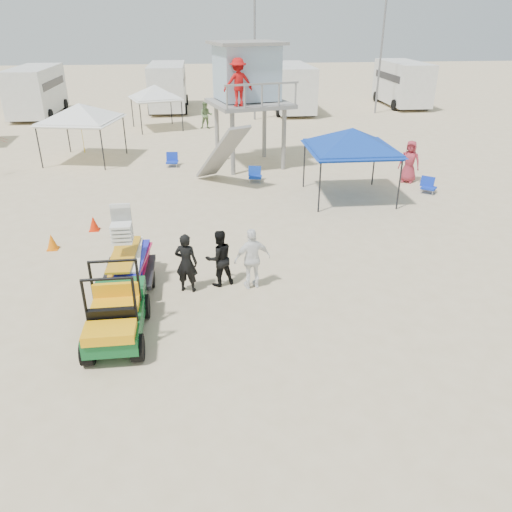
{
  "coord_description": "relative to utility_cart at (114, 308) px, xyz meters",
  "views": [
    {
      "loc": [
        -0.65,
        -7.69,
        6.53
      ],
      "look_at": [
        0.5,
        3.0,
        1.3
      ],
      "focal_mm": 35.0,
      "sensor_mm": 36.0,
      "label": 1
    }
  ],
  "objects": [
    {
      "name": "surf_trailer",
      "position": [
        0.0,
        2.33,
        0.03
      ],
      "size": [
        1.27,
        2.31,
        2.04
      ],
      "color": "black",
      "rests_on": "ground"
    },
    {
      "name": "canopy_white_a",
      "position": [
        -3.65,
        15.54,
        1.79
      ],
      "size": [
        3.78,
        3.78,
        3.15
      ],
      "color": "black",
      "rests_on": "ground"
    },
    {
      "name": "rv_mid_right",
      "position": [
        8.72,
        28.22,
        1.0
      ],
      "size": [
        2.64,
        7.0,
        3.25
      ],
      "color": "silver",
      "rests_on": "ground"
    },
    {
      "name": "beach_chair_a",
      "position": [
        0.61,
        14.08,
        -0.49
      ],
      "size": [
        0.58,
        0.62,
        0.64
      ],
      "color": "#102DB3",
      "rests_on": "ground"
    },
    {
      "name": "light_pole_left",
      "position": [
        5.73,
        25.23,
        3.2
      ],
      "size": [
        0.14,
        0.14,
        8.0
      ],
      "primitive_type": "cylinder",
      "color": "slate",
      "rests_on": "ground"
    },
    {
      "name": "cone_near",
      "position": [
        -2.66,
        5.04,
        -0.55
      ],
      "size": [
        0.34,
        0.34,
        0.5
      ],
      "primitive_type": "cone",
      "color": "orange",
      "rests_on": "ground"
    },
    {
      "name": "beach_chair_b",
      "position": [
        4.26,
        11.26,
        -0.49
      ],
      "size": [
        0.63,
        0.67,
        0.64
      ],
      "color": "#0F38AB",
      "rests_on": "ground"
    },
    {
      "name": "man_left",
      "position": [
        1.52,
        2.03,
        -0.0
      ],
      "size": [
        0.66,
        0.51,
        1.6
      ],
      "primitive_type": "imported",
      "rotation": [
        0.0,
        0.0,
        2.9
      ],
      "color": "black",
      "rests_on": "ground"
    },
    {
      "name": "cone_far",
      "position": [
        -1.66,
        6.43,
        -0.55
      ],
      "size": [
        0.34,
        0.34,
        0.5
      ],
      "primitive_type": "cone",
      "color": "red",
      "rests_on": "ground"
    },
    {
      "name": "lifeguard_tower",
      "position": [
        4.18,
        14.0,
        3.17
      ],
      "size": [
        4.05,
        4.05,
        5.33
      ],
      "color": "gray",
      "rests_on": "ground"
    },
    {
      "name": "canopy_white_c",
      "position": [
        -0.66,
        22.75,
        1.71
      ],
      "size": [
        3.38,
        3.38,
        3.06
      ],
      "color": "black",
      "rests_on": "ground"
    },
    {
      "name": "umbrella_b",
      "position": [
        -4.03,
        17.09,
        0.02
      ],
      "size": [
        2.56,
        2.56,
        1.65
      ],
      "primitive_type": "imported",
      "rotation": [
        0.0,
        0.0,
        0.73
      ],
      "color": "yellow",
      "rests_on": "ground"
    },
    {
      "name": "rv_far_right",
      "position": [
        17.72,
        29.72,
        1.0
      ],
      "size": [
        2.64,
        6.6,
        3.25
      ],
      "color": "silver",
      "rests_on": "ground"
    },
    {
      "name": "ground",
      "position": [
        2.73,
        -1.77,
        -0.8
      ],
      "size": [
        140.0,
        140.0,
        0.0
      ],
      "primitive_type": "plane",
      "color": "beige",
      "rests_on": "ground"
    },
    {
      "name": "beach_chair_c",
      "position": [
        11.06,
        9.04,
        -0.49
      ],
      "size": [
        0.73,
        0.84,
        0.64
      ],
      "color": "#1030B5",
      "rests_on": "ground"
    },
    {
      "name": "rv_far_left",
      "position": [
        -9.28,
        28.22,
        1.0
      ],
      "size": [
        2.64,
        6.8,
        3.25
      ],
      "color": "silver",
      "rests_on": "ground"
    },
    {
      "name": "utility_cart",
      "position": [
        0.0,
        0.0,
        0.0
      ],
      "size": [
        1.21,
        2.29,
        1.73
      ],
      "color": "#0D5423",
      "rests_on": "ground"
    },
    {
      "name": "canopy_blue",
      "position": [
        7.66,
        8.79,
        1.76
      ],
      "size": [
        3.13,
        3.13,
        3.12
      ],
      "color": "black",
      "rests_on": "ground"
    },
    {
      "name": "man_right",
      "position": [
        3.22,
        2.03,
        0.03
      ],
      "size": [
        1.04,
        0.61,
        1.66
      ],
      "primitive_type": "imported",
      "rotation": [
        0.0,
        0.0,
        3.37
      ],
      "color": "white",
      "rests_on": "ground"
    },
    {
      "name": "light_pole_right",
      "position": [
        14.73,
        26.73,
        3.2
      ],
      "size": [
        0.14,
        0.14,
        8.0
      ],
      "primitive_type": "cylinder",
      "color": "slate",
      "rests_on": "ground"
    },
    {
      "name": "distant_beachgoers",
      "position": [
        7.5,
        18.81,
        0.07
      ],
      "size": [
        9.32,
        16.88,
        1.84
      ],
      "color": "#5C7948",
      "rests_on": "ground"
    },
    {
      "name": "man_mid",
      "position": [
        2.37,
        2.28,
        -0.03
      ],
      "size": [
        0.9,
        0.8,
        1.55
      ],
      "primitive_type": "imported",
      "rotation": [
        0.0,
        0.0,
        3.48
      ],
      "color": "black",
      "rests_on": "ground"
    },
    {
      "name": "rv_mid_left",
      "position": [
        -0.28,
        29.72,
        1.0
      ],
      "size": [
        2.65,
        6.5,
        3.25
      ],
      "color": "silver",
      "rests_on": "ground"
    }
  ]
}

